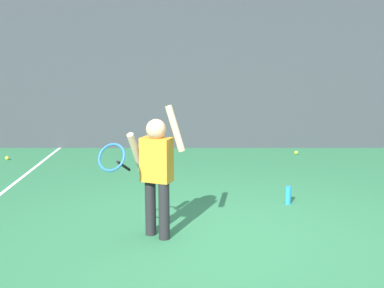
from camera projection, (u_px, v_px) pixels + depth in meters
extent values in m
plane|color=#2D7247|center=(225.00, 240.00, 5.13)|extent=(20.00, 20.00, 0.00)
cube|color=#383D42|center=(211.00, 71.00, 9.47)|extent=(11.69, 0.08, 2.87)
cylinder|color=slate|center=(57.00, 67.00, 9.53)|extent=(0.09, 0.09, 3.02)
cylinder|color=slate|center=(211.00, 67.00, 9.52)|extent=(0.09, 0.09, 3.02)
cylinder|color=slate|center=(364.00, 67.00, 9.51)|extent=(0.09, 0.09, 3.02)
cylinder|color=#232326|center=(152.00, 207.00, 5.22)|extent=(0.11, 0.11, 0.58)
cylinder|color=#232326|center=(165.00, 211.00, 5.10)|extent=(0.11, 0.11, 0.58)
cube|color=orange|center=(158.00, 160.00, 5.06)|extent=(0.34, 0.27, 0.44)
sphere|color=tan|center=(158.00, 129.00, 5.01)|extent=(0.20, 0.20, 0.20)
cylinder|color=tan|center=(177.00, 128.00, 4.95)|extent=(0.22, 0.14, 0.46)
cylinder|color=tan|center=(137.00, 153.00, 5.07)|extent=(0.17, 0.29, 0.43)
cylinder|color=black|center=(125.00, 166.00, 5.01)|extent=(0.12, 0.23, 0.15)
torus|color=#2666B2|center=(113.00, 157.00, 4.78)|extent=(0.32, 0.26, 0.26)
cylinder|color=#268CD8|center=(289.00, 195.00, 6.27)|extent=(0.07, 0.07, 0.22)
sphere|color=#CCE033|center=(298.00, 153.00, 9.12)|extent=(0.07, 0.07, 0.07)
sphere|color=#CCE033|center=(9.00, 158.00, 8.69)|extent=(0.07, 0.07, 0.07)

